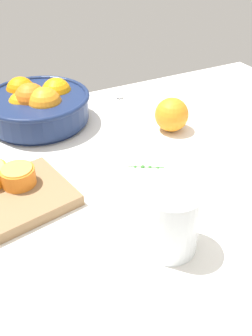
# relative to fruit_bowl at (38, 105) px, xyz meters

# --- Properties ---
(ground_plane) EXTENTS (1.42, 0.90, 0.03)m
(ground_plane) POSITION_rel_fruit_bowl_xyz_m (0.09, -0.33, -0.07)
(ground_plane) COLOR white
(fruit_bowl) EXTENTS (0.28, 0.28, 0.11)m
(fruit_bowl) POSITION_rel_fruit_bowl_xyz_m (0.00, 0.00, 0.00)
(fruit_bowl) COLOR navy
(fruit_bowl) RESTS_ON ground_plane
(second_glass) EXTENTS (0.10, 0.10, 0.12)m
(second_glass) POSITION_rel_fruit_bowl_xyz_m (0.07, -0.54, 0.00)
(second_glass) COLOR white
(second_glass) RESTS_ON ground_plane
(cutting_board) EXTENTS (0.29, 0.22, 0.02)m
(cutting_board) POSITION_rel_fruit_bowl_xyz_m (-0.17, -0.31, -0.04)
(cutting_board) COLOR olive
(cutting_board) RESTS_ON ground_plane
(orange_half_1) EXTENTS (0.07, 0.07, 0.04)m
(orange_half_1) POSITION_rel_fruit_bowl_xyz_m (-0.12, -0.28, -0.01)
(orange_half_1) COLOR orange
(orange_half_1) RESTS_ON cutting_board
(loose_orange_0) EXTENTS (0.09, 0.09, 0.09)m
(loose_orange_0) POSITION_rel_fruit_bowl_xyz_m (0.29, -0.19, -0.01)
(loose_orange_0) COLOR orange
(loose_orange_0) RESTS_ON ground_plane
(spoon) EXTENTS (0.03, 0.17, 0.01)m
(spoon) POSITION_rel_fruit_bowl_xyz_m (0.25, 0.00, -0.05)
(spoon) COLOR silver
(spoon) RESTS_ON ground_plane
(herb_sprig_0) EXTENTS (0.07, 0.04, 0.01)m
(herb_sprig_0) POSITION_rel_fruit_bowl_xyz_m (0.15, -0.31, -0.05)
(herb_sprig_0) COLOR #367D2F
(herb_sprig_0) RESTS_ON ground_plane
(herb_sprig_1) EXTENTS (0.02, 0.08, 0.01)m
(herb_sprig_1) POSITION_rel_fruit_bowl_xyz_m (0.13, -0.42, -0.05)
(herb_sprig_1) COLOR #456D46
(herb_sprig_1) RESTS_ON ground_plane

